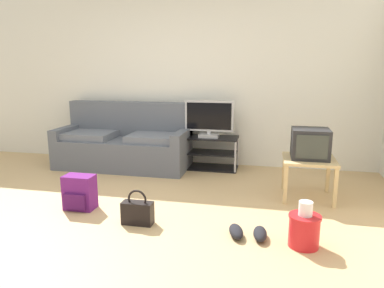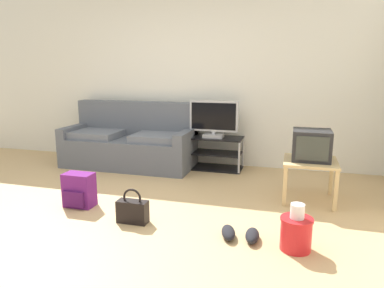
% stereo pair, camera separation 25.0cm
% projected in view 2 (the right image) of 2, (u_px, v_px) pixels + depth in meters
% --- Properties ---
extents(ground_plane, '(9.00, 9.80, 0.02)m').
position_uv_depth(ground_plane, '(109.00, 222.00, 3.46)').
color(ground_plane, tan).
extents(wall_back, '(9.00, 0.10, 2.70)m').
position_uv_depth(wall_back, '(183.00, 76.00, 5.49)').
color(wall_back, silver).
rests_on(wall_back, ground_plane).
extents(couch, '(1.96, 0.83, 0.96)m').
position_uv_depth(couch, '(130.00, 143.00, 5.41)').
color(couch, '#565B66').
rests_on(couch, ground_plane).
extents(tv_stand, '(0.85, 0.43, 0.48)m').
position_uv_depth(tv_stand, '(214.00, 153.00, 5.25)').
color(tv_stand, black).
rests_on(tv_stand, ground_plane).
extents(flat_tv, '(0.71, 0.22, 0.54)m').
position_uv_depth(flat_tv, '(214.00, 119.00, 5.13)').
color(flat_tv, '#B2B2B7').
rests_on(flat_tv, tv_stand).
extents(side_table, '(0.57, 0.57, 0.47)m').
position_uv_depth(side_table, '(310.00, 166.00, 3.93)').
color(side_table, tan).
rests_on(side_table, ground_plane).
extents(crt_tv, '(0.41, 0.39, 0.34)m').
position_uv_depth(crt_tv, '(311.00, 145.00, 3.90)').
color(crt_tv, '#232326').
rests_on(crt_tv, side_table).
extents(backpack, '(0.32, 0.26, 0.37)m').
position_uv_depth(backpack, '(79.00, 190.00, 3.81)').
color(backpack, '#661E70').
rests_on(backpack, ground_plane).
extents(handbag, '(0.30, 0.13, 0.34)m').
position_uv_depth(handbag, '(133.00, 211.00, 3.41)').
color(handbag, black).
rests_on(handbag, ground_plane).
extents(cleaning_bucket, '(0.27, 0.27, 0.39)m').
position_uv_depth(cleaning_bucket, '(296.00, 231.00, 2.88)').
color(cleaning_bucket, red).
rests_on(cleaning_bucket, ground_plane).
extents(sneakers_pair, '(0.37, 0.29, 0.09)m').
position_uv_depth(sneakers_pair, '(240.00, 234.00, 3.09)').
color(sneakers_pair, black).
rests_on(sneakers_pair, ground_plane).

